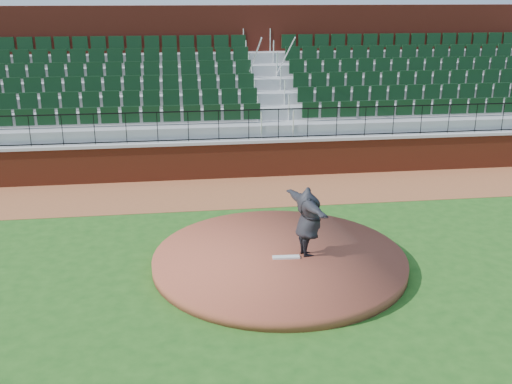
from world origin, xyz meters
TOP-DOWN VIEW (x-y plane):
  - ground at (0.00, 0.00)m, footprint 90.00×90.00m
  - warning_track at (0.00, 5.40)m, footprint 34.00×3.20m
  - field_wall at (0.00, 7.00)m, footprint 34.00×0.35m
  - wall_cap at (0.00, 7.00)m, footprint 34.00×0.45m
  - wall_railing at (0.00, 7.00)m, footprint 34.00×0.05m
  - seating_stands at (0.00, 9.72)m, footprint 34.00×5.10m
  - concourse_wall at (0.00, 12.52)m, footprint 34.00×0.50m
  - pitchers_mound at (0.34, 0.01)m, footprint 5.84×5.84m
  - pitching_rubber at (0.47, -0.18)m, footprint 0.62×0.18m
  - pitcher at (0.98, -0.07)m, footprint 0.97×2.10m

SIDE VIEW (x-z plane):
  - ground at x=0.00m, z-range 0.00..0.00m
  - warning_track at x=0.00m, z-range 0.00..0.01m
  - pitchers_mound at x=0.34m, z-range 0.00..0.25m
  - pitching_rubber at x=0.47m, z-range 0.25..0.29m
  - field_wall at x=0.00m, z-range 0.00..1.20m
  - pitcher at x=0.98m, z-range 0.25..1.90m
  - wall_cap at x=0.00m, z-range 1.20..1.30m
  - wall_railing at x=0.00m, z-range 1.30..2.30m
  - seating_stands at x=0.00m, z-range 0.00..4.60m
  - concourse_wall at x=0.00m, z-range 0.00..5.50m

